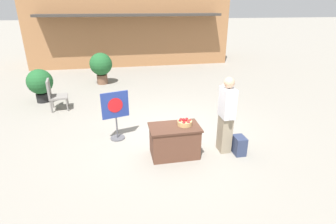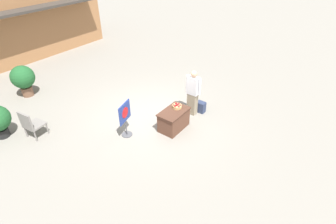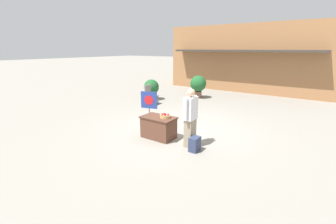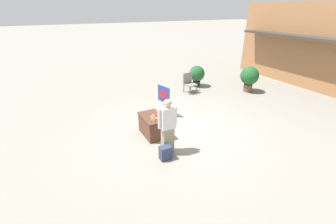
{
  "view_description": "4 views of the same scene",
  "coord_description": "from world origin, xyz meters",
  "px_view_note": "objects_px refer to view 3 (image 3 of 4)",
  "views": [
    {
      "loc": [
        -1.2,
        -6.1,
        3.15
      ],
      "look_at": [
        -0.04,
        -0.25,
        0.71
      ],
      "focal_mm": 28.0,
      "sensor_mm": 36.0,
      "label": 1
    },
    {
      "loc": [
        -6.06,
        -5.27,
        5.58
      ],
      "look_at": [
        -0.4,
        -1.11,
        0.86
      ],
      "focal_mm": 28.0,
      "sensor_mm": 36.0,
      "label": 2
    },
    {
      "loc": [
        4.1,
        -6.62,
        2.85
      ],
      "look_at": [
        0.3,
        -1.1,
        0.93
      ],
      "focal_mm": 24.0,
      "sensor_mm": 36.0,
      "label": 3
    },
    {
      "loc": [
        6.24,
        -3.74,
        4.07
      ],
      "look_at": [
        0.34,
        -0.71,
        0.95
      ],
      "focal_mm": 24.0,
      "sensor_mm": 36.0,
      "label": 4
    }
  ],
  "objects_px": {
    "display_table": "(159,127)",
    "patio_chair": "(150,94)",
    "apple_basket": "(165,116)",
    "potted_plant_far_right": "(151,88)",
    "potted_plant_near_right": "(198,84)",
    "poster_board": "(149,105)",
    "person_visitor": "(190,118)",
    "backpack": "(195,144)"
  },
  "relations": [
    {
      "from": "poster_board",
      "to": "potted_plant_far_right",
      "type": "bearing_deg",
      "value": -157.98
    },
    {
      "from": "display_table",
      "to": "patio_chair",
      "type": "distance_m",
      "value": 4.66
    },
    {
      "from": "person_visitor",
      "to": "backpack",
      "type": "bearing_deg",
      "value": 143.38
    },
    {
      "from": "display_table",
      "to": "potted_plant_far_right",
      "type": "height_order",
      "value": "potted_plant_far_right"
    },
    {
      "from": "backpack",
      "to": "potted_plant_near_right",
      "type": "relative_size",
      "value": 0.32
    },
    {
      "from": "display_table",
      "to": "backpack",
      "type": "relative_size",
      "value": 2.62
    },
    {
      "from": "display_table",
      "to": "patio_chair",
      "type": "height_order",
      "value": "patio_chair"
    },
    {
      "from": "poster_board",
      "to": "patio_chair",
      "type": "height_order",
      "value": "poster_board"
    },
    {
      "from": "backpack",
      "to": "potted_plant_near_right",
      "type": "distance_m",
      "value": 7.26
    },
    {
      "from": "backpack",
      "to": "potted_plant_far_right",
      "type": "xyz_separation_m",
      "value": [
        -5.2,
        4.56,
        0.47
      ]
    },
    {
      "from": "patio_chair",
      "to": "potted_plant_near_right",
      "type": "distance_m",
      "value": 3.13
    },
    {
      "from": "display_table",
      "to": "potted_plant_near_right",
      "type": "xyz_separation_m",
      "value": [
        -1.78,
        6.25,
        0.44
      ]
    },
    {
      "from": "person_visitor",
      "to": "poster_board",
      "type": "distance_m",
      "value": 2.64
    },
    {
      "from": "backpack",
      "to": "potted_plant_near_right",
      "type": "xyz_separation_m",
      "value": [
        -3.23,
        6.47,
        0.59
      ]
    },
    {
      "from": "patio_chair",
      "to": "display_table",
      "type": "bearing_deg",
      "value": -55.05
    },
    {
      "from": "display_table",
      "to": "apple_basket",
      "type": "bearing_deg",
      "value": 8.15
    },
    {
      "from": "potted_plant_near_right",
      "to": "poster_board",
      "type": "bearing_deg",
      "value": -84.12
    },
    {
      "from": "apple_basket",
      "to": "backpack",
      "type": "bearing_deg",
      "value": -12.07
    },
    {
      "from": "apple_basket",
      "to": "potted_plant_near_right",
      "type": "height_order",
      "value": "potted_plant_near_right"
    },
    {
      "from": "display_table",
      "to": "apple_basket",
      "type": "xyz_separation_m",
      "value": [
        0.23,
        0.03,
        0.42
      ]
    },
    {
      "from": "apple_basket",
      "to": "potted_plant_far_right",
      "type": "relative_size",
      "value": 0.28
    },
    {
      "from": "apple_basket",
      "to": "potted_plant_near_right",
      "type": "distance_m",
      "value": 6.53
    },
    {
      "from": "apple_basket",
      "to": "person_visitor",
      "type": "height_order",
      "value": "person_visitor"
    },
    {
      "from": "apple_basket",
      "to": "patio_chair",
      "type": "distance_m",
      "value": 4.8
    },
    {
      "from": "potted_plant_far_right",
      "to": "apple_basket",
      "type": "bearing_deg",
      "value": -47.17
    },
    {
      "from": "display_table",
      "to": "apple_basket",
      "type": "relative_size",
      "value": 3.45
    },
    {
      "from": "patio_chair",
      "to": "potted_plant_far_right",
      "type": "distance_m",
      "value": 1.09
    },
    {
      "from": "display_table",
      "to": "poster_board",
      "type": "distance_m",
      "value": 1.66
    },
    {
      "from": "patio_chair",
      "to": "poster_board",
      "type": "bearing_deg",
      "value": -59.04
    },
    {
      "from": "person_visitor",
      "to": "potted_plant_near_right",
      "type": "bearing_deg",
      "value": -64.1
    },
    {
      "from": "person_visitor",
      "to": "potted_plant_near_right",
      "type": "height_order",
      "value": "person_visitor"
    },
    {
      "from": "apple_basket",
      "to": "poster_board",
      "type": "xyz_separation_m",
      "value": [
        -1.48,
        1.01,
        -0.08
      ]
    },
    {
      "from": "patio_chair",
      "to": "potted_plant_near_right",
      "type": "xyz_separation_m",
      "value": [
        1.36,
        2.8,
        0.26
      ]
    },
    {
      "from": "apple_basket",
      "to": "person_visitor",
      "type": "relative_size",
      "value": 0.18
    },
    {
      "from": "person_visitor",
      "to": "display_table",
      "type": "bearing_deg",
      "value": 0.0
    },
    {
      "from": "patio_chair",
      "to": "potted_plant_far_right",
      "type": "xyz_separation_m",
      "value": [
        -0.61,
        0.89,
        0.14
      ]
    },
    {
      "from": "person_visitor",
      "to": "potted_plant_near_right",
      "type": "relative_size",
      "value": 1.33
    },
    {
      "from": "apple_basket",
      "to": "poster_board",
      "type": "height_order",
      "value": "poster_board"
    },
    {
      "from": "display_table",
      "to": "apple_basket",
      "type": "height_order",
      "value": "apple_basket"
    },
    {
      "from": "person_visitor",
      "to": "poster_board",
      "type": "height_order",
      "value": "person_visitor"
    },
    {
      "from": "display_table",
      "to": "poster_board",
      "type": "relative_size",
      "value": 0.89
    },
    {
      "from": "display_table",
      "to": "patio_chair",
      "type": "bearing_deg",
      "value": 132.4
    }
  ]
}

